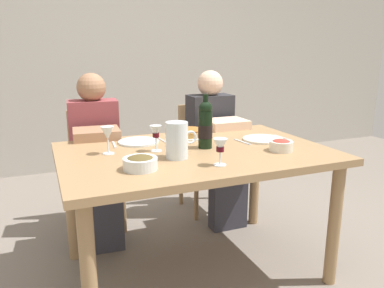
{
  "coord_description": "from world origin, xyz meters",
  "views": [
    {
      "loc": [
        -0.8,
        -1.9,
        1.31
      ],
      "look_at": [
        -0.04,
        -0.04,
        0.81
      ],
      "focal_mm": 35.22,
      "sensor_mm": 36.0,
      "label": 1
    }
  ],
  "objects_px": {
    "salad_bowl": "(281,145)",
    "diner_right": "(216,142)",
    "dinner_plate_right_setting": "(263,139)",
    "chair_right": "(203,150)",
    "dining_table": "(195,165)",
    "wine_glass_right_diner": "(156,133)",
    "baked_tart": "(190,133)",
    "wine_bottle": "(205,125)",
    "dinner_plate_left_setting": "(139,142)",
    "water_pitcher": "(177,142)",
    "diner_left": "(96,153)",
    "olive_bowl": "(140,162)",
    "chair_left": "(95,161)",
    "wine_glass_left_diner": "(221,147)",
    "wine_glass_centre": "(108,134)"
  },
  "relations": [
    {
      "from": "dining_table",
      "to": "wine_bottle",
      "type": "relative_size",
      "value": 4.79
    },
    {
      "from": "dinner_plate_left_setting",
      "to": "diner_left",
      "type": "xyz_separation_m",
      "value": [
        -0.21,
        0.38,
        -0.15
      ]
    },
    {
      "from": "wine_glass_left_diner",
      "to": "salad_bowl",
      "type": "bearing_deg",
      "value": 14.68
    },
    {
      "from": "wine_bottle",
      "to": "chair_left",
      "type": "distance_m",
      "value": 1.1
    },
    {
      "from": "olive_bowl",
      "to": "diner_left",
      "type": "xyz_separation_m",
      "value": [
        -0.08,
        0.91,
        -0.18
      ]
    },
    {
      "from": "olive_bowl",
      "to": "wine_glass_left_diner",
      "type": "height_order",
      "value": "wine_glass_left_diner"
    },
    {
      "from": "salad_bowl",
      "to": "wine_glass_left_diner",
      "type": "relative_size",
      "value": 0.98
    },
    {
      "from": "olive_bowl",
      "to": "diner_left",
      "type": "height_order",
      "value": "diner_left"
    },
    {
      "from": "salad_bowl",
      "to": "diner_left",
      "type": "height_order",
      "value": "diner_left"
    },
    {
      "from": "olive_bowl",
      "to": "chair_left",
      "type": "height_order",
      "value": "chair_left"
    },
    {
      "from": "wine_bottle",
      "to": "baked_tart",
      "type": "xyz_separation_m",
      "value": [
        0.02,
        0.29,
        -0.11
      ]
    },
    {
      "from": "wine_glass_left_diner",
      "to": "wine_glass_centre",
      "type": "relative_size",
      "value": 0.88
    },
    {
      "from": "wine_bottle",
      "to": "olive_bowl",
      "type": "relative_size",
      "value": 1.9
    },
    {
      "from": "dining_table",
      "to": "wine_glass_centre",
      "type": "distance_m",
      "value": 0.52
    },
    {
      "from": "water_pitcher",
      "to": "dinner_plate_right_setting",
      "type": "distance_m",
      "value": 0.67
    },
    {
      "from": "diner_left",
      "to": "diner_right",
      "type": "relative_size",
      "value": 1.0
    },
    {
      "from": "water_pitcher",
      "to": "chair_left",
      "type": "bearing_deg",
      "value": 105.89
    },
    {
      "from": "salad_bowl",
      "to": "diner_right",
      "type": "bearing_deg",
      "value": 89.33
    },
    {
      "from": "baked_tart",
      "to": "salad_bowl",
      "type": "height_order",
      "value": "salad_bowl"
    },
    {
      "from": "dining_table",
      "to": "chair_left",
      "type": "xyz_separation_m",
      "value": [
        -0.44,
        0.91,
        -0.17
      ]
    },
    {
      "from": "dining_table",
      "to": "olive_bowl",
      "type": "height_order",
      "value": "olive_bowl"
    },
    {
      "from": "wine_bottle",
      "to": "dinner_plate_right_setting",
      "type": "xyz_separation_m",
      "value": [
        0.42,
        0.04,
        -0.13
      ]
    },
    {
      "from": "dining_table",
      "to": "olive_bowl",
      "type": "relative_size",
      "value": 9.08
    },
    {
      "from": "diner_left",
      "to": "wine_glass_right_diner",
      "type": "bearing_deg",
      "value": 116.69
    },
    {
      "from": "chair_left",
      "to": "dinner_plate_right_setting",
      "type": "bearing_deg",
      "value": 142.38
    },
    {
      "from": "wine_glass_right_diner",
      "to": "diner_left",
      "type": "relative_size",
      "value": 0.13
    },
    {
      "from": "olive_bowl",
      "to": "wine_glass_centre",
      "type": "xyz_separation_m",
      "value": [
        -0.09,
        0.34,
        0.08
      ]
    },
    {
      "from": "baked_tart",
      "to": "diner_left",
      "type": "height_order",
      "value": "diner_left"
    },
    {
      "from": "wine_bottle",
      "to": "dinner_plate_left_setting",
      "type": "xyz_separation_m",
      "value": [
        -0.33,
        0.27,
        -0.13
      ]
    },
    {
      "from": "diner_left",
      "to": "water_pitcher",
      "type": "bearing_deg",
      "value": 116.04
    },
    {
      "from": "wine_bottle",
      "to": "diner_right",
      "type": "height_order",
      "value": "diner_right"
    },
    {
      "from": "diner_left",
      "to": "chair_right",
      "type": "xyz_separation_m",
      "value": [
        0.91,
        0.21,
        -0.12
      ]
    },
    {
      "from": "water_pitcher",
      "to": "dinner_plate_right_setting",
      "type": "xyz_separation_m",
      "value": [
        0.64,
        0.18,
        -0.08
      ]
    },
    {
      "from": "dinner_plate_right_setting",
      "to": "chair_right",
      "type": "height_order",
      "value": "chair_right"
    },
    {
      "from": "dinner_plate_right_setting",
      "to": "diner_left",
      "type": "distance_m",
      "value": 1.14
    },
    {
      "from": "salad_bowl",
      "to": "wine_glass_left_diner",
      "type": "xyz_separation_m",
      "value": [
        -0.44,
        -0.11,
        0.06
      ]
    },
    {
      "from": "baked_tart",
      "to": "salad_bowl",
      "type": "distance_m",
      "value": 0.62
    },
    {
      "from": "wine_glass_centre",
      "to": "chair_left",
      "type": "bearing_deg",
      "value": 88.09
    },
    {
      "from": "water_pitcher",
      "to": "diner_left",
      "type": "bearing_deg",
      "value": 111.31
    },
    {
      "from": "water_pitcher",
      "to": "dinner_plate_right_setting",
      "type": "height_order",
      "value": "water_pitcher"
    },
    {
      "from": "wine_glass_left_diner",
      "to": "chair_right",
      "type": "distance_m",
      "value": 1.33
    },
    {
      "from": "water_pitcher",
      "to": "chair_right",
      "type": "xyz_separation_m",
      "value": [
        0.6,
        1.0,
        -0.35
      ]
    },
    {
      "from": "dinner_plate_left_setting",
      "to": "chair_right",
      "type": "bearing_deg",
      "value": 40.3
    },
    {
      "from": "salad_bowl",
      "to": "olive_bowl",
      "type": "bearing_deg",
      "value": -177.9
    },
    {
      "from": "dining_table",
      "to": "wine_glass_right_diner",
      "type": "relative_size",
      "value": 10.23
    },
    {
      "from": "baked_tart",
      "to": "diner_right",
      "type": "distance_m",
      "value": 0.52
    },
    {
      "from": "chair_right",
      "to": "dining_table",
      "type": "bearing_deg",
      "value": 63.2
    },
    {
      "from": "salad_bowl",
      "to": "diner_right",
      "type": "height_order",
      "value": "diner_right"
    },
    {
      "from": "salad_bowl",
      "to": "chair_right",
      "type": "bearing_deg",
      "value": 89.47
    },
    {
      "from": "diner_left",
      "to": "dining_table",
      "type": "bearing_deg",
      "value": 128.96
    }
  ]
}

